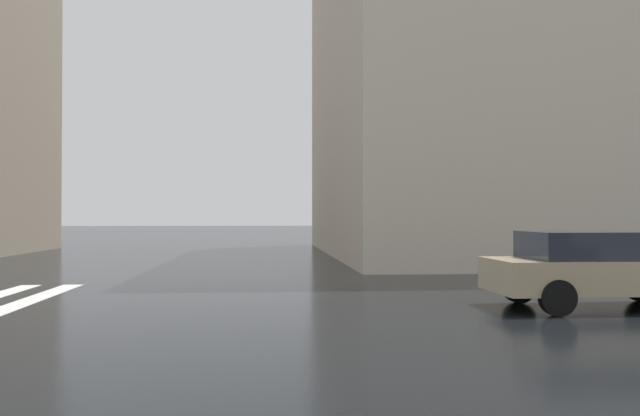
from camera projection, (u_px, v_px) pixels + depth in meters
The scene contains 2 objects.
haussmann_block_corner at pixel (619, 14), 29.47m from camera, with size 19.55×26.95×22.50m.
car_champagne at pixel (600, 267), 11.73m from camera, with size 1.85×4.10×1.41m.
Camera 1 is at (-5.75, -5.24, 1.69)m, focal length 35.91 mm.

